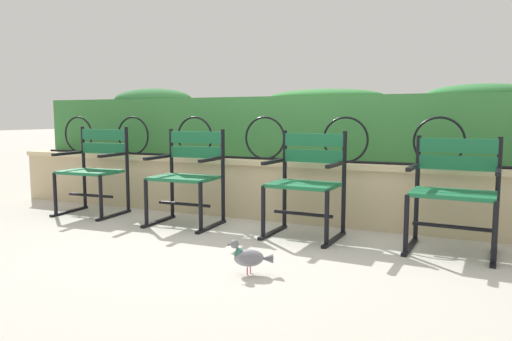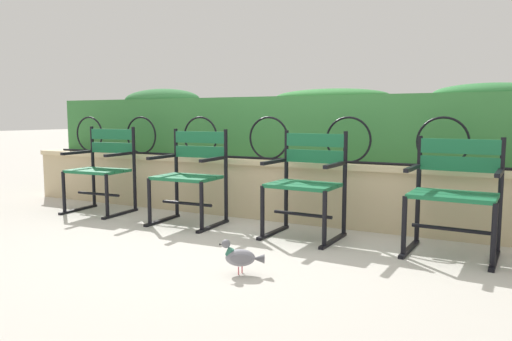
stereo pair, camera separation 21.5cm
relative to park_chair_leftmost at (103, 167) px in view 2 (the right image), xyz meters
name	(u,v)px [view 2 (the right image)]	position (x,y,z in m)	size (l,w,h in m)	color
ground_plane	(254,236)	(1.90, -0.21, -0.47)	(60.00, 60.00, 0.00)	#BCB7AD
stone_wall	(290,189)	(1.90, 0.55, -0.18)	(6.54, 0.41, 0.58)	#C6B289
iron_arch_fence	(271,141)	(1.73, 0.47, 0.30)	(6.02, 0.02, 0.42)	black
hedge_row	(304,123)	(1.86, 0.99, 0.46)	(6.41, 0.53, 0.75)	#387A3D
park_chair_leftmost	(103,167)	(0.00, 0.00, 0.00)	(0.63, 0.55, 0.89)	#19663D
park_chair_centre_left	(191,174)	(1.14, -0.03, 0.00)	(0.61, 0.53, 0.88)	#19663D
park_chair_centre_right	(307,181)	(2.29, -0.01, 0.00)	(0.61, 0.55, 0.88)	#19663D
park_chair_rightmost	(455,191)	(3.43, -0.01, -0.01)	(0.64, 0.55, 0.85)	#19663D
pigeon_near_chairs	(241,257)	(2.28, -1.12, -0.36)	(0.28, 0.18, 0.22)	gray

